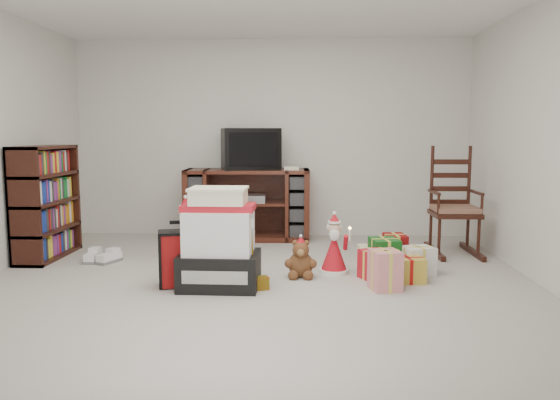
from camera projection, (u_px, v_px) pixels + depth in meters
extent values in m
cube|color=#B3ADA4|center=(254.00, 289.00, 4.67)|extent=(5.00, 5.00, 0.01)
cube|color=silver|center=(271.00, 139.00, 7.00)|extent=(5.00, 0.01, 2.50)
cube|color=silver|center=(189.00, 154.00, 2.04)|extent=(5.00, 0.01, 2.50)
cube|color=#4E2016|center=(247.00, 204.00, 6.81)|extent=(1.55, 0.59, 0.88)
cube|color=#B0B0B2|center=(247.00, 198.00, 6.77)|extent=(0.47, 0.34, 0.09)
cube|color=#34140E|center=(46.00, 202.00, 5.78)|extent=(0.33, 0.98, 1.19)
cube|color=#34140E|center=(455.00, 214.00, 5.96)|extent=(0.50, 0.48, 0.05)
cube|color=#996753|center=(455.00, 209.00, 5.95)|extent=(0.46, 0.44, 0.06)
cube|color=#34140E|center=(451.00, 175.00, 6.12)|extent=(0.42, 0.06, 0.76)
cube|color=#34140E|center=(453.00, 251.00, 6.01)|extent=(0.50, 0.82, 0.06)
cube|color=black|center=(220.00, 270.00, 4.69)|extent=(0.68, 0.50, 0.30)
cube|color=silver|center=(219.00, 232.00, 4.65)|extent=(0.57, 0.44, 0.37)
cube|color=#B51420|center=(219.00, 207.00, 4.62)|extent=(0.61, 0.33, 0.05)
cube|color=#EFE8C4|center=(219.00, 197.00, 4.61)|extent=(0.46, 0.35, 0.12)
cube|color=maroon|center=(182.00, 258.00, 4.72)|extent=(0.41, 0.29, 0.49)
cube|color=black|center=(184.00, 221.00, 4.77)|extent=(0.20, 0.08, 0.03)
ellipsoid|color=brown|center=(301.00, 265.00, 5.04)|extent=(0.23, 0.20, 0.24)
sphere|color=brown|center=(301.00, 250.00, 4.99)|extent=(0.15, 0.15, 0.15)
cone|color=#B5131F|center=(334.00, 253.00, 5.18)|extent=(0.27, 0.27, 0.38)
sphere|color=#D0AE92|center=(334.00, 229.00, 5.15)|extent=(0.13, 0.13, 0.13)
cone|color=#B5131F|center=(334.00, 218.00, 5.13)|extent=(0.11, 0.11, 0.10)
cylinder|color=silver|center=(350.00, 235.00, 5.04)|extent=(0.02, 0.02, 0.11)
cone|color=#B5131F|center=(186.00, 239.00, 5.74)|extent=(0.31, 0.31, 0.44)
sphere|color=#D0AE92|center=(186.00, 213.00, 5.71)|extent=(0.15, 0.15, 0.15)
cone|color=#B5131F|center=(186.00, 202.00, 5.70)|extent=(0.13, 0.13, 0.11)
cylinder|color=silver|center=(199.00, 219.00, 5.59)|extent=(0.02, 0.02, 0.13)
cube|color=white|center=(93.00, 257.00, 5.62)|extent=(0.13, 0.28, 0.10)
cube|color=white|center=(110.00, 258.00, 5.61)|extent=(0.22, 0.30, 0.10)
cube|color=#B51420|center=(372.00, 263.00, 5.03)|extent=(0.26, 0.26, 0.26)
cube|color=#18601D|center=(390.00, 257.00, 5.27)|extent=(0.26, 0.26, 0.26)
cube|color=gold|center=(402.00, 268.00, 4.87)|extent=(0.26, 0.26, 0.26)
cube|color=silver|center=(371.00, 273.00, 4.68)|extent=(0.26, 0.26, 0.26)
cube|color=silver|center=(420.00, 263.00, 5.06)|extent=(0.26, 0.26, 0.26)
cube|color=maroon|center=(407.00, 253.00, 5.46)|extent=(0.26, 0.26, 0.26)
cube|color=#EFE8C4|center=(381.00, 252.00, 5.52)|extent=(0.26, 0.26, 0.26)
cube|color=black|center=(250.00, 149.00, 6.74)|extent=(0.79, 0.64, 0.51)
cube|color=black|center=(248.00, 149.00, 6.50)|extent=(0.57, 0.16, 0.40)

